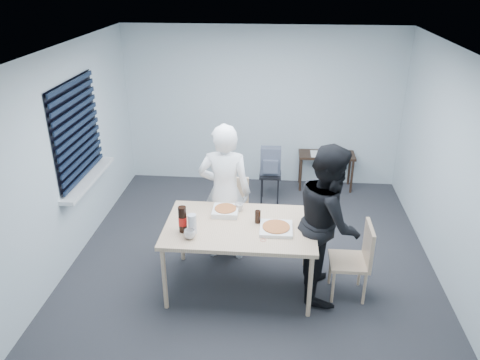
# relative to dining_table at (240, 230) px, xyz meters

# --- Properties ---
(room) EXTENTS (5.00, 5.00, 5.00)m
(room) POSITION_rel_dining_table_xyz_m (-2.09, 0.88, 0.69)
(room) COLOR #2E2D32
(room) RESTS_ON ground
(dining_table) EXTENTS (1.66, 1.05, 0.81)m
(dining_table) POSITION_rel_dining_table_xyz_m (0.00, 0.00, 0.00)
(dining_table) COLOR beige
(dining_table) RESTS_ON ground
(chair_far) EXTENTS (0.42, 0.42, 0.89)m
(chair_far) POSITION_rel_dining_table_xyz_m (-0.19, 0.98, -0.24)
(chair_far) COLOR beige
(chair_far) RESTS_ON ground
(chair_right) EXTENTS (0.42, 0.42, 0.89)m
(chair_right) POSITION_rel_dining_table_xyz_m (1.30, -0.05, -0.24)
(chair_right) COLOR beige
(chair_right) RESTS_ON ground
(person_white) EXTENTS (0.65, 0.42, 1.77)m
(person_white) POSITION_rel_dining_table_xyz_m (-0.24, 0.63, 0.14)
(person_white) COLOR white
(person_white) RESTS_ON ground
(person_black) EXTENTS (0.47, 0.86, 1.77)m
(person_black) POSITION_rel_dining_table_xyz_m (0.96, 0.02, 0.14)
(person_black) COLOR black
(person_black) RESTS_ON ground
(side_table) EXTENTS (0.91, 0.40, 0.61)m
(side_table) POSITION_rel_dining_table_xyz_m (1.19, 2.76, -0.22)
(side_table) COLOR #311E16
(side_table) RESTS_ON ground
(stool) EXTENTS (0.33, 0.33, 0.46)m
(stool) POSITION_rel_dining_table_xyz_m (0.28, 2.20, -0.40)
(stool) COLOR black
(stool) RESTS_ON ground
(backpack) EXTENTS (0.31, 0.23, 0.44)m
(backpack) POSITION_rel_dining_table_xyz_m (0.28, 2.19, -0.07)
(backpack) COLOR slate
(backpack) RESTS_ON stool
(pizza_box_a) EXTENTS (0.29, 0.29, 0.07)m
(pizza_box_a) POSITION_rel_dining_table_xyz_m (-0.19, 0.25, 0.09)
(pizza_box_a) COLOR white
(pizza_box_a) RESTS_ON dining_table
(pizza_box_b) EXTENTS (0.35, 0.35, 0.05)m
(pizza_box_b) POSITION_rel_dining_table_xyz_m (0.40, -0.07, 0.08)
(pizza_box_b) COLOR white
(pizza_box_b) RESTS_ON dining_table
(mug_a) EXTENTS (0.17, 0.17, 0.10)m
(mug_a) POSITION_rel_dining_table_xyz_m (-0.50, -0.31, 0.11)
(mug_a) COLOR silver
(mug_a) RESTS_ON dining_table
(mug_b) EXTENTS (0.10, 0.10, 0.09)m
(mug_b) POSITION_rel_dining_table_xyz_m (-0.04, 0.33, 0.10)
(mug_b) COLOR silver
(mug_b) RESTS_ON dining_table
(cola_glass) EXTENTS (0.07, 0.07, 0.15)m
(cola_glass) POSITION_rel_dining_table_xyz_m (0.19, 0.07, 0.13)
(cola_glass) COLOR black
(cola_glass) RESTS_ON dining_table
(soda_bottle) EXTENTS (0.09, 0.09, 0.30)m
(soda_bottle) POSITION_rel_dining_table_xyz_m (-0.60, -0.18, 0.20)
(soda_bottle) COLOR black
(soda_bottle) RESTS_ON dining_table
(plastic_cups) EXTENTS (0.11, 0.11, 0.22)m
(plastic_cups) POSITION_rel_dining_table_xyz_m (-0.49, -0.21, 0.17)
(plastic_cups) COLOR silver
(plastic_cups) RESTS_ON dining_table
(rubber_band) EXTENTS (0.07, 0.07, 0.00)m
(rubber_band) POSITION_rel_dining_table_xyz_m (0.27, -0.29, 0.06)
(rubber_band) COLOR red
(rubber_band) RESTS_ON dining_table
(papers) EXTENTS (0.32, 0.37, 0.01)m
(papers) POSITION_rel_dining_table_xyz_m (1.04, 2.74, -0.14)
(papers) COLOR white
(papers) RESTS_ON side_table
(black_box) EXTENTS (0.15, 0.13, 0.06)m
(black_box) POSITION_rel_dining_table_xyz_m (1.41, 2.79, -0.11)
(black_box) COLOR black
(black_box) RESTS_ON side_table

